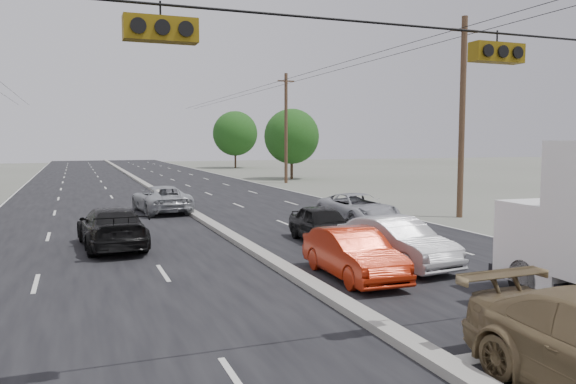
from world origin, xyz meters
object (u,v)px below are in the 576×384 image
object	(u,v)px
tree_right_mid	(292,136)
queue_car_b	(396,243)
queue_car_a	(323,225)
queue_car_c	(358,209)
oncoming_near	(112,228)
oncoming_far	(161,199)
tree_right_far	(235,133)
red_sedan	(353,254)
utility_pole_right_b	(462,116)
utility_pole_right_c	(286,127)

from	to	relation	value
tree_right_mid	queue_car_b	xyz separation A→B (m)	(-11.50, -38.54, -3.60)
queue_car_a	queue_car_c	bearing A→B (deg)	50.66
oncoming_near	oncoming_far	bearing A→B (deg)	-112.10
queue_car_a	queue_car_c	size ratio (longest dim) A/B	0.83
tree_right_far	red_sedan	xyz separation A→B (m)	(-14.49, -64.50, -4.26)
tree_right_far	oncoming_near	distance (m)	61.08
queue_car_c	red_sedan	bearing A→B (deg)	-120.46
queue_car_a	oncoming_far	world-z (taller)	oncoming_far
queue_car_b	tree_right_mid	bearing A→B (deg)	66.58
utility_pole_right_b	utility_pole_right_c	bearing A→B (deg)	90.00
tree_right_mid	oncoming_far	bearing A→B (deg)	-125.83
utility_pole_right_b	oncoming_far	size ratio (longest dim) A/B	1.92
queue_car_c	oncoming_near	bearing A→B (deg)	-169.87
oncoming_near	red_sedan	bearing A→B (deg)	126.24
tree_right_far	red_sedan	size ratio (longest dim) A/B	1.94
utility_pole_right_b	queue_car_c	world-z (taller)	utility_pole_right_b
utility_pole_right_c	queue_car_c	size ratio (longest dim) A/B	2.02
utility_pole_right_b	oncoming_far	xyz separation A→B (m)	(-13.90, 7.28, -4.38)
tree_right_far	oncoming_near	bearing A→B (deg)	-109.70
utility_pole_right_c	queue_car_a	xyz separation A→B (m)	(-9.50, -29.15, -4.40)
oncoming_far	tree_right_mid	bearing A→B (deg)	-131.10
red_sedan	queue_car_a	distance (m)	5.55
utility_pole_right_c	queue_car_a	distance (m)	30.97
tree_right_mid	queue_car_a	distance (m)	36.38
utility_pole_right_c	queue_car_b	xyz separation A→B (m)	(-9.00, -33.54, -4.37)
oncoming_far	utility_pole_right_b	bearing A→B (deg)	147.08
utility_pole_right_c	red_sedan	xyz separation A→B (m)	(-10.99, -34.50, -4.41)
tree_right_mid	oncoming_near	bearing A→B (deg)	-121.12
tree_right_far	queue_car_c	world-z (taller)	tree_right_far
red_sedan	queue_car_c	size ratio (longest dim) A/B	0.85
tree_right_mid	tree_right_far	world-z (taller)	tree_right_far
queue_car_c	tree_right_far	bearing A→B (deg)	78.59
tree_right_far	queue_car_a	world-z (taller)	tree_right_far
queue_car_b	oncoming_far	world-z (taller)	queue_car_b
red_sedan	queue_car_c	bearing A→B (deg)	62.70
utility_pole_right_b	queue_car_c	size ratio (longest dim) A/B	2.02
queue_car_c	queue_car_b	bearing A→B (deg)	-112.34
utility_pole_right_c	queue_car_b	world-z (taller)	utility_pole_right_c
utility_pole_right_c	tree_right_far	size ratio (longest dim) A/B	1.23
tree_right_mid	oncoming_far	distance (m)	28.25
red_sedan	oncoming_far	xyz separation A→B (m)	(-2.91, 16.78, 0.03)
queue_car_a	oncoming_near	size ratio (longest dim) A/B	0.80
utility_pole_right_c	oncoming_near	distance (m)	32.53
tree_right_mid	oncoming_near	world-z (taller)	tree_right_mid
queue_car_c	tree_right_mid	bearing A→B (deg)	72.72
queue_car_b	red_sedan	bearing A→B (deg)	-161.13
queue_car_c	oncoming_near	world-z (taller)	oncoming_near
utility_pole_right_b	tree_right_far	distance (m)	55.11
queue_car_b	utility_pole_right_c	bearing A→B (deg)	68.18
utility_pole_right_c	red_sedan	world-z (taller)	utility_pole_right_c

